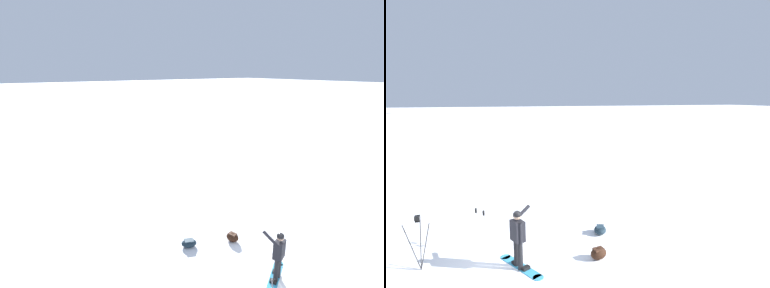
# 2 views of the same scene
# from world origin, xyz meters

# --- Properties ---
(ground_plane) EXTENTS (300.00, 300.00, 0.00)m
(ground_plane) POSITION_xyz_m (0.00, 0.00, 0.00)
(ground_plane) COLOR white
(snowboarder) EXTENTS (0.59, 0.62, 1.61)m
(snowboarder) POSITION_xyz_m (0.37, -0.04, 0.95)
(snowboarder) COLOR black
(snowboarder) RESTS_ON ground_plane
(snowboard) EXTENTS (0.99, 1.56, 0.10)m
(snowboard) POSITION_xyz_m (0.42, -0.02, 0.02)
(snowboard) COLOR teal
(snowboard) RESTS_ON ground_plane
(gear_bag_large) EXTENTS (0.54, 0.45, 0.32)m
(gear_bag_large) POSITION_xyz_m (2.55, -0.25, 0.17)
(gear_bag_large) COLOR black
(gear_bag_large) RESTS_ON ground_plane
(gear_bag_small) EXTENTS (0.56, 0.65, 0.26)m
(gear_bag_small) POSITION_xyz_m (3.19, 1.26, 0.14)
(gear_bag_small) COLOR #192833
(gear_bag_small) RESTS_ON ground_plane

